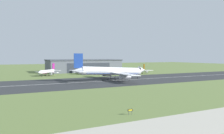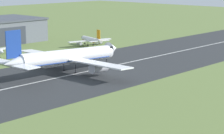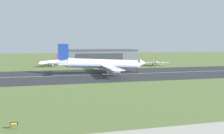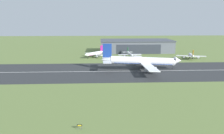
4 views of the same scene
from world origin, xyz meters
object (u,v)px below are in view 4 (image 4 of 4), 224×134
Objects in this scene: airplane_parked_east at (94,54)px; airplane_landing at (142,61)px; airplane_parked_west at (130,54)px; runway_sign at (80,126)px; airplane_parked_centre at (191,56)px.

airplane_landing is at bearing -57.00° from airplane_parked_east.
runway_sign is (-31.01, -126.63, -1.35)m from airplane_parked_west.
airplane_parked_west is at bearing 76.24° from runway_sign.
runway_sign is (-32.57, -76.91, -4.37)m from airplane_landing.
airplane_parked_centre reaches higher than runway_sign.
airplane_parked_east is 126.28m from runway_sign.
airplane_parked_centre reaches higher than airplane_parked_west.
airplane_parked_centre is 80.36m from airplane_parked_east.
airplane_parked_west reaches higher than runway_sign.
airplane_parked_west is 130.38m from runway_sign.
airplane_parked_west is 30.50m from airplane_parked_east.
airplane_parked_centre is at bearing -14.02° from airplane_parked_west.
airplane_landing reaches higher than airplane_parked_east.
airplane_landing is at bearing -88.21° from airplane_parked_west.
runway_sign is at bearing -124.96° from airplane_parked_centre.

